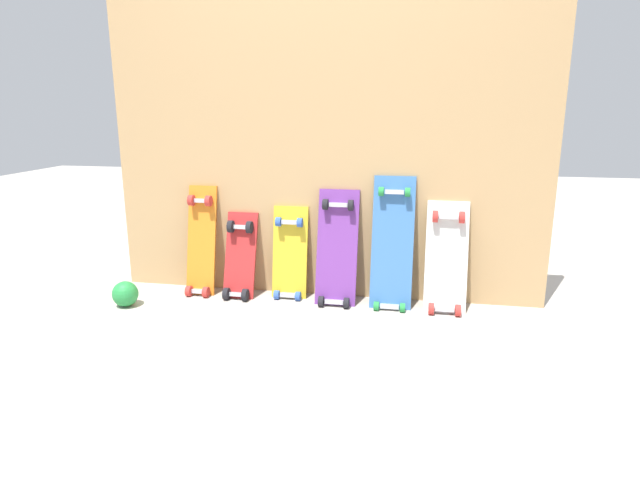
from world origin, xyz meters
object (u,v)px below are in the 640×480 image
at_px(skateboard_purple, 337,253).
at_px(rubber_ball, 125,294).
at_px(skateboard_orange, 201,246).
at_px(skateboard_white, 446,263).
at_px(skateboard_yellow, 290,258).
at_px(skateboard_blue, 392,249).
at_px(skateboard_red, 240,261).

xyz_separation_m(skateboard_purple, rubber_ball, (-1.15, -0.29, -0.21)).
xyz_separation_m(skateboard_orange, skateboard_white, (1.42, -0.02, -0.02)).
bearing_deg(skateboard_orange, skateboard_yellow, 2.83).
bearing_deg(skateboard_yellow, skateboard_orange, -177.17).
relative_size(skateboard_purple, skateboard_white, 1.07).
xyz_separation_m(skateboard_orange, skateboard_blue, (1.13, -0.01, 0.04)).
distance_m(skateboard_red, skateboard_purple, 0.58).
bearing_deg(skateboard_white, rubber_ball, -170.78).
bearing_deg(skateboard_red, rubber_ball, -153.68).
height_order(skateboard_white, rubber_ball, skateboard_white).
bearing_deg(skateboard_white, skateboard_yellow, 177.22).
height_order(skateboard_purple, rubber_ball, skateboard_purple).
xyz_separation_m(skateboard_purple, skateboard_white, (0.60, -0.00, -0.02)).
xyz_separation_m(skateboard_blue, skateboard_white, (0.29, -0.01, -0.06)).
distance_m(skateboard_yellow, skateboard_blue, 0.60).
distance_m(skateboard_orange, skateboard_white, 1.42).
xyz_separation_m(skateboard_orange, skateboard_purple, (0.82, -0.01, -0.00)).
xyz_separation_m(skateboard_yellow, skateboard_white, (0.89, -0.04, 0.03)).
relative_size(skateboard_orange, skateboard_white, 1.07).
bearing_deg(skateboard_yellow, skateboard_white, -2.78).
relative_size(skateboard_red, skateboard_blue, 0.69).
height_order(skateboard_purple, skateboard_white, skateboard_purple).
relative_size(skateboard_orange, skateboard_red, 1.28).
distance_m(skateboard_orange, rubber_ball, 0.50).
relative_size(skateboard_blue, skateboard_white, 1.21).
bearing_deg(skateboard_orange, skateboard_red, -3.71).
xyz_separation_m(skateboard_white, rubber_ball, (-1.76, -0.29, -0.19)).
bearing_deg(skateboard_blue, skateboard_orange, 179.56).
bearing_deg(skateboard_orange, skateboard_purple, -0.84).
relative_size(skateboard_red, skateboard_white, 0.84).
height_order(skateboard_yellow, skateboard_white, skateboard_white).
height_order(skateboard_orange, skateboard_yellow, skateboard_orange).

